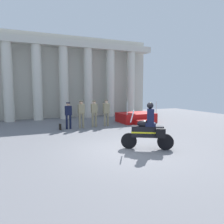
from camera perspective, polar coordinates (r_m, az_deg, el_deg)
name	(u,v)px	position (r m, az deg, el deg)	size (l,w,h in m)	color
ground_plane	(129,150)	(8.47, 4.62, -10.31)	(28.00, 28.00, 0.00)	slate
colonnade_backdrop	(63,75)	(17.98, -13.31, 9.72)	(15.81, 1.58, 6.88)	beige
reviewing_stand	(136,118)	(15.40, 6.65, -1.55)	(2.49, 2.40, 1.58)	#B71414
officer_in_row_0	(68,113)	(12.91, -11.79, -0.35)	(0.40, 0.25, 1.62)	black
officer_in_row_1	(81,112)	(13.03, -8.36, 0.00)	(0.40, 0.25, 1.70)	#847A5B
officer_in_row_2	(94,111)	(13.34, -4.87, 0.17)	(0.40, 0.25, 1.69)	#847A5B
officer_in_row_3	(106,111)	(13.64, -1.56, 0.34)	(0.40, 0.25, 1.71)	#847A5B
motorcycle_with_rider	(149,130)	(8.51, 10.03, -4.79)	(1.87, 1.21, 1.90)	black
briefcase_on_ground	(60,127)	(12.84, -13.93, -3.94)	(0.10, 0.32, 0.36)	black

